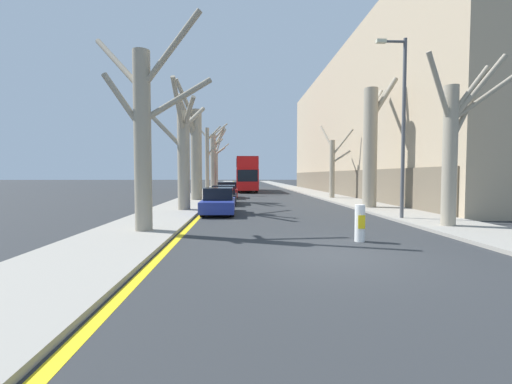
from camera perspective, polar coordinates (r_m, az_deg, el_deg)
The scene contains 20 objects.
ground_plane at distance 9.16m, azimuth 12.45°, elevation -10.28°, with size 300.00×300.00×0.00m, color #2B2D30.
sidewalk_left at distance 58.77m, azimuth -6.40°, elevation 0.83°, with size 3.15×120.00×0.12m, color gray.
sidewalk_right at distance 59.26m, azimuth 5.54°, elevation 0.85°, with size 3.15×120.00×0.12m, color gray.
building_facade_right at distance 40.69m, azimuth 19.35°, elevation 10.10°, with size 10.08×45.29×14.72m.
kerb_line_stripe at distance 58.68m, azimuth -4.69°, elevation 0.78°, with size 0.24×120.00×0.01m, color yellow.
street_tree_left_0 at distance 12.80m, azimuth -18.26°, elevation 9.77°, with size 4.72×2.75×7.57m.
street_tree_left_1 at distance 19.86m, azimuth -12.05°, elevation 6.42°, with size 3.26×4.89×7.05m.
street_tree_left_2 at distance 27.68m, azimuth -10.14°, elevation 7.00°, with size 1.90×2.79×9.26m.
street_tree_left_3 at distance 36.07m, azimuth -8.07°, elevation 5.85°, with size 4.38×2.53×8.74m.
street_tree_left_4 at distance 43.54m, azimuth -6.99°, elevation 5.37°, with size 2.05×1.79×8.28m.
street_tree_left_5 at distance 50.39m, azimuth -6.60°, elevation 4.40°, with size 3.03×3.94×7.39m.
street_tree_right_0 at distance 15.24m, azimuth 30.18°, elevation 7.13°, with size 4.19×1.37×6.55m.
street_tree_right_1 at distance 22.26m, azimuth 18.66°, elevation 7.91°, with size 2.21×2.93×8.04m.
street_tree_right_2 at distance 30.60m, azimuth 12.67°, elevation 4.31°, with size 2.11×3.36×6.64m.
double_decker_bus at distance 43.87m, azimuth -1.57°, elevation 3.23°, with size 2.53×11.66×4.22m.
parked_car_0 at distance 18.46m, azimuth -6.22°, elevation -1.59°, with size 1.71×4.27×1.40m.
parked_car_1 at distance 24.42m, azimuth -5.36°, elevation -0.56°, with size 1.77×4.21×1.35m.
parked_car_2 at distance 31.11m, azimuth -4.79°, elevation 0.26°, with size 1.86×4.41×1.46m.
lamp_post at distance 17.06m, azimuth 23.09°, elevation 10.96°, with size 1.40×0.20×8.17m.
traffic_bollard at distance 11.14m, azimuth 16.92°, elevation -4.99°, with size 0.31×0.32×1.15m.
Camera 1 is at (-2.35, -8.61, 2.06)m, focal length 24.00 mm.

